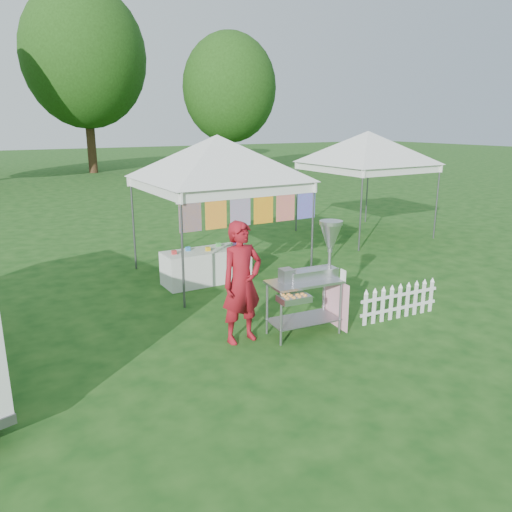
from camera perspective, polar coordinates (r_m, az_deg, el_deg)
ground at (r=8.16m, az=7.01°, el=-8.52°), size 120.00×120.00×0.00m
canopy_main at (r=10.46m, az=-4.47°, el=13.60°), size 4.24×4.24×3.45m
canopy_right at (r=14.86m, az=12.71°, el=13.74°), size 4.24×4.24×3.45m
tree_mid at (r=34.95m, az=-19.06°, el=20.73°), size 7.60×7.60×11.52m
tree_right at (r=31.54m, az=-3.06°, el=18.60°), size 5.60×5.60×8.42m
donut_cart at (r=7.78m, az=6.81°, el=-1.51°), size 1.34×0.83×1.77m
vendor at (r=7.46m, az=-1.63°, el=-3.05°), size 0.71×0.49×1.86m
picket_fence at (r=8.85m, az=16.06°, el=-5.11°), size 1.62×0.15×0.56m
display_table at (r=10.44m, az=-5.68°, el=-1.14°), size 1.80×0.70×0.70m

